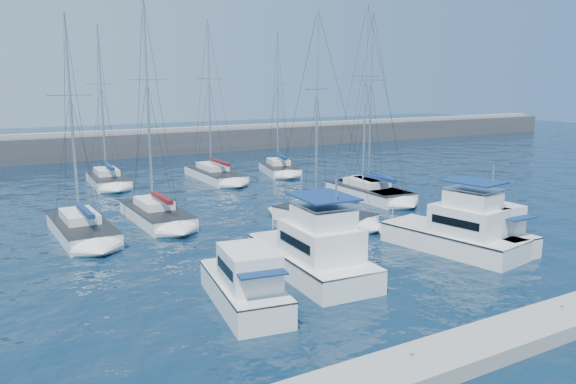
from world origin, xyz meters
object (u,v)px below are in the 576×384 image
sailboat_mid_c (323,216)px  sailboat_mid_b (156,214)px  motor_yacht_port_outer (246,287)px  sailboat_mid_a (82,229)px  sailboat_back_b (215,174)px  sailboat_back_c (279,169)px  sailboat_mid_d (369,192)px  motor_yacht_stbd_inner (458,233)px  motor_yacht_stbd_outer (483,232)px  motor_yacht_port_inner (314,254)px  sailboat_back_a (108,180)px  sailboat_mid_e (373,190)px

sailboat_mid_c → sailboat_mid_b: bearing=128.4°
motor_yacht_port_outer → sailboat_mid_a: size_ratio=0.48×
sailboat_back_b → sailboat_back_c: 7.46m
sailboat_mid_d → sailboat_mid_c: bearing=-146.0°
motor_yacht_port_outer → sailboat_back_c: bearing=67.6°
motor_yacht_port_outer → motor_yacht_stbd_inner: motor_yacht_stbd_inner is taller
sailboat_mid_d → motor_yacht_stbd_outer: bearing=-101.0°
motor_yacht_stbd_inner → sailboat_mid_b: 20.46m
motor_yacht_port_outer → sailboat_mid_d: size_ratio=0.42×
sailboat_mid_a → motor_yacht_stbd_outer: bearing=-36.5°
motor_yacht_stbd_inner → sailboat_mid_d: sailboat_mid_d is taller
motor_yacht_stbd_outer → sailboat_mid_a: 24.85m
sailboat_mid_a → sailboat_mid_d: sailboat_mid_d is taller
motor_yacht_port_inner → sailboat_mid_a: size_ratio=0.62×
motor_yacht_stbd_outer → sailboat_back_a: size_ratio=0.45×
sailboat_mid_d → sailboat_back_c: size_ratio=1.07×
sailboat_mid_b → sailboat_mid_c: size_ratio=1.07×
sailboat_back_b → sailboat_back_c: bearing=0.6°
motor_yacht_stbd_inner → sailboat_mid_d: bearing=60.6°
sailboat_mid_c → sailboat_mid_d: 9.71m
motor_yacht_stbd_inner → sailboat_mid_a: bearing=131.6°
motor_yacht_stbd_inner → sailboat_back_a: 34.62m
motor_yacht_port_outer → sailboat_mid_d: bearing=48.8°
motor_yacht_port_inner → motor_yacht_stbd_outer: (11.36, -0.90, -0.19)m
sailboat_mid_b → motor_yacht_stbd_inner: bearing=-51.3°
motor_yacht_stbd_inner → sailboat_mid_d: size_ratio=0.52×
motor_yacht_port_inner → sailboat_mid_b: sailboat_mid_b is taller
sailboat_mid_b → sailboat_mid_c: sailboat_mid_b is taller
motor_yacht_port_outer → sailboat_back_b: (11.81, 31.26, -0.42)m
sailboat_back_b → sailboat_back_a: bearing=169.2°
motor_yacht_port_inner → motor_yacht_stbd_inner: size_ratio=1.04×
motor_yacht_stbd_outer → sailboat_mid_b: bearing=133.3°
motor_yacht_stbd_outer → sailboat_mid_c: bearing=117.5°
sailboat_mid_c → sailboat_back_a: sailboat_back_a is taller
sailboat_back_a → sailboat_back_b: sailboat_back_b is taller
sailboat_mid_a → sailboat_back_c: size_ratio=0.93×
sailboat_mid_d → sailboat_mid_e: bearing=24.5°
sailboat_mid_e → motor_yacht_stbd_inner: bearing=-103.3°
sailboat_mid_a → sailboat_mid_e: (24.10, 0.70, 0.02)m
sailboat_mid_a → sailboat_mid_e: size_ratio=0.90×
motor_yacht_port_inner → sailboat_mid_b: 15.49m
motor_yacht_port_inner → sailboat_back_a: (-3.13, 31.46, -0.60)m
motor_yacht_port_outer → motor_yacht_stbd_outer: (16.22, 1.11, 0.00)m
sailboat_back_b → sailboat_mid_a: bearing=-133.6°
motor_yacht_port_outer → sailboat_back_c: 36.62m
sailboat_mid_e → sailboat_back_a: 25.18m
sailboat_mid_e → sailboat_back_b: bearing=127.3°
motor_yacht_port_inner → sailboat_back_b: bearing=81.0°
motor_yacht_port_inner → motor_yacht_port_outer: bearing=-153.1°
motor_yacht_port_outer → motor_yacht_port_inner: 5.26m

